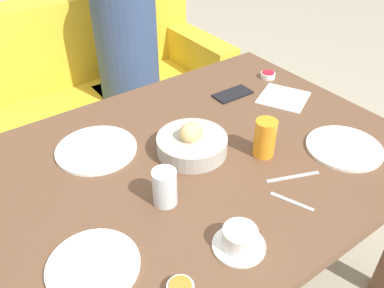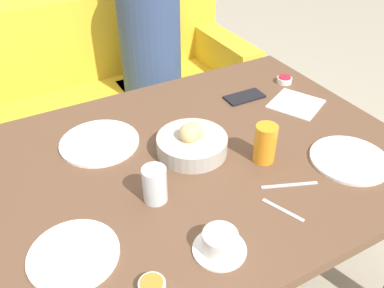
{
  "view_description": "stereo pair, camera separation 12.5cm",
  "coord_description": "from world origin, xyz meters",
  "px_view_note": "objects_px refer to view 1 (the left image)",
  "views": [
    {
      "loc": [
        -0.56,
        -0.79,
        1.48
      ],
      "look_at": [
        0.03,
        0.03,
        0.74
      ],
      "focal_mm": 38.0,
      "sensor_mm": 36.0,
      "label": 1
    },
    {
      "loc": [
        -0.45,
        -0.85,
        1.48
      ],
      "look_at": [
        0.03,
        0.03,
        0.74
      ],
      "focal_mm": 38.0,
      "sensor_mm": 36.0,
      "label": 2
    }
  ],
  "objects_px": {
    "plate_near_right": "(344,148)",
    "water_tumbler": "(165,187)",
    "juice_glass": "(265,138)",
    "seated_person": "(130,73)",
    "couch": "(57,119)",
    "spoon_coffee": "(292,201)",
    "napkin": "(283,98)",
    "bread_basket": "(192,143)",
    "plate_near_left": "(93,266)",
    "cell_phone": "(233,94)",
    "knife_silver": "(293,177)",
    "jam_bowl_berry": "(268,75)",
    "plate_far_center": "(96,149)",
    "coffee_cup": "(239,239)"
  },
  "relations": [
    {
      "from": "plate_near_right",
      "to": "juice_glass",
      "type": "bearing_deg",
      "value": 149.54
    },
    {
      "from": "jam_bowl_berry",
      "to": "bread_basket",
      "type": "bearing_deg",
      "value": -157.98
    },
    {
      "from": "plate_near_left",
      "to": "jam_bowl_berry",
      "type": "relative_size",
      "value": 3.58
    },
    {
      "from": "spoon_coffee",
      "to": "plate_near_left",
      "type": "bearing_deg",
      "value": 167.07
    },
    {
      "from": "seated_person",
      "to": "juice_glass",
      "type": "height_order",
      "value": "seated_person"
    },
    {
      "from": "plate_near_left",
      "to": "spoon_coffee",
      "type": "distance_m",
      "value": 0.54
    },
    {
      "from": "knife_silver",
      "to": "napkin",
      "type": "xyz_separation_m",
      "value": [
        0.31,
        0.34,
        0.0
      ]
    },
    {
      "from": "couch",
      "to": "bread_basket",
      "type": "bearing_deg",
      "value": -84.15
    },
    {
      "from": "bread_basket",
      "to": "juice_glass",
      "type": "distance_m",
      "value": 0.22
    },
    {
      "from": "plate_near_right",
      "to": "cell_phone",
      "type": "distance_m",
      "value": 0.47
    },
    {
      "from": "bread_basket",
      "to": "plate_near_left",
      "type": "relative_size",
      "value": 1.03
    },
    {
      "from": "seated_person",
      "to": "water_tumbler",
      "type": "distance_m",
      "value": 1.17
    },
    {
      "from": "jam_bowl_berry",
      "to": "seated_person",
      "type": "bearing_deg",
      "value": 112.03
    },
    {
      "from": "juice_glass",
      "to": "knife_silver",
      "type": "bearing_deg",
      "value": -92.91
    },
    {
      "from": "juice_glass",
      "to": "spoon_coffee",
      "type": "bearing_deg",
      "value": -113.18
    },
    {
      "from": "plate_near_left",
      "to": "bread_basket",
      "type": "bearing_deg",
      "value": 26.59
    },
    {
      "from": "couch",
      "to": "cell_phone",
      "type": "relative_size",
      "value": 12.12
    },
    {
      "from": "cell_phone",
      "to": "napkin",
      "type": "bearing_deg",
      "value": -43.3
    },
    {
      "from": "jam_bowl_berry",
      "to": "spoon_coffee",
      "type": "xyz_separation_m",
      "value": [
        -0.46,
        -0.56,
        -0.01
      ]
    },
    {
      "from": "water_tumbler",
      "to": "napkin",
      "type": "relative_size",
      "value": 0.46
    },
    {
      "from": "couch",
      "to": "plate_far_center",
      "type": "bearing_deg",
      "value": -98.26
    },
    {
      "from": "bread_basket",
      "to": "knife_silver",
      "type": "bearing_deg",
      "value": -58.52
    },
    {
      "from": "water_tumbler",
      "to": "seated_person",
      "type": "bearing_deg",
      "value": 66.63
    },
    {
      "from": "knife_silver",
      "to": "napkin",
      "type": "height_order",
      "value": "napkin"
    },
    {
      "from": "knife_silver",
      "to": "cell_phone",
      "type": "relative_size",
      "value": 1.03
    },
    {
      "from": "bread_basket",
      "to": "water_tumbler",
      "type": "height_order",
      "value": "same"
    },
    {
      "from": "couch",
      "to": "napkin",
      "type": "relative_size",
      "value": 8.07
    },
    {
      "from": "plate_far_center",
      "to": "napkin",
      "type": "distance_m",
      "value": 0.73
    },
    {
      "from": "cell_phone",
      "to": "seated_person",
      "type": "bearing_deg",
      "value": 95.56
    },
    {
      "from": "plate_near_left",
      "to": "knife_silver",
      "type": "height_order",
      "value": "plate_near_left"
    },
    {
      "from": "bread_basket",
      "to": "napkin",
      "type": "bearing_deg",
      "value": 7.85
    },
    {
      "from": "couch",
      "to": "bread_basket",
      "type": "relative_size",
      "value": 8.37
    },
    {
      "from": "couch",
      "to": "spoon_coffee",
      "type": "height_order",
      "value": "couch"
    },
    {
      "from": "knife_silver",
      "to": "bread_basket",
      "type": "bearing_deg",
      "value": 121.48
    },
    {
      "from": "juice_glass",
      "to": "seated_person",
      "type": "bearing_deg",
      "value": 84.83
    },
    {
      "from": "juice_glass",
      "to": "knife_silver",
      "type": "height_order",
      "value": "juice_glass"
    },
    {
      "from": "spoon_coffee",
      "to": "cell_phone",
      "type": "relative_size",
      "value": 0.78
    },
    {
      "from": "couch",
      "to": "coffee_cup",
      "type": "bearing_deg",
      "value": -90.73
    },
    {
      "from": "couch",
      "to": "water_tumbler",
      "type": "relative_size",
      "value": 17.63
    },
    {
      "from": "bread_basket",
      "to": "water_tumbler",
      "type": "distance_m",
      "value": 0.23
    },
    {
      "from": "plate_near_right",
      "to": "coffee_cup",
      "type": "bearing_deg",
      "value": -169.66
    },
    {
      "from": "jam_bowl_berry",
      "to": "cell_phone",
      "type": "height_order",
      "value": "jam_bowl_berry"
    },
    {
      "from": "juice_glass",
      "to": "cell_phone",
      "type": "xyz_separation_m",
      "value": [
        0.17,
        0.34,
        -0.06
      ]
    },
    {
      "from": "couch",
      "to": "plate_far_center",
      "type": "distance_m",
      "value": 0.99
    },
    {
      "from": "couch",
      "to": "plate_near_left",
      "type": "xyz_separation_m",
      "value": [
        -0.33,
        -1.29,
        0.4
      ]
    },
    {
      "from": "plate_near_right",
      "to": "juice_glass",
      "type": "relative_size",
      "value": 1.96
    },
    {
      "from": "seated_person",
      "to": "cell_phone",
      "type": "bearing_deg",
      "value": -84.44
    },
    {
      "from": "couch",
      "to": "cell_phone",
      "type": "bearing_deg",
      "value": -62.9
    },
    {
      "from": "plate_near_right",
      "to": "water_tumbler",
      "type": "bearing_deg",
      "value": 167.02
    },
    {
      "from": "coffee_cup",
      "to": "spoon_coffee",
      "type": "bearing_deg",
      "value": 7.91
    }
  ]
}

